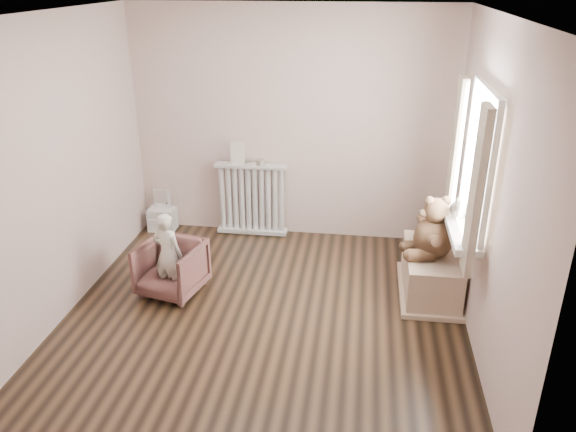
# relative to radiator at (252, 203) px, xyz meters

# --- Properties ---
(floor) EXTENTS (3.60, 3.60, 0.01)m
(floor) POSITION_rel_radiator_xyz_m (0.45, -1.68, -0.39)
(floor) COLOR black
(floor) RESTS_ON ground
(ceiling) EXTENTS (3.60, 3.60, 0.01)m
(ceiling) POSITION_rel_radiator_xyz_m (0.45, -1.68, 2.21)
(ceiling) COLOR white
(ceiling) RESTS_ON ground
(back_wall) EXTENTS (3.60, 0.02, 2.60)m
(back_wall) POSITION_rel_radiator_xyz_m (0.45, 0.12, 0.91)
(back_wall) COLOR beige
(back_wall) RESTS_ON ground
(front_wall) EXTENTS (3.60, 0.02, 2.60)m
(front_wall) POSITION_rel_radiator_xyz_m (0.45, -3.48, 0.91)
(front_wall) COLOR beige
(front_wall) RESTS_ON ground
(left_wall) EXTENTS (0.02, 3.60, 2.60)m
(left_wall) POSITION_rel_radiator_xyz_m (-1.35, -1.68, 0.91)
(left_wall) COLOR beige
(left_wall) RESTS_ON ground
(right_wall) EXTENTS (0.02, 3.60, 2.60)m
(right_wall) POSITION_rel_radiator_xyz_m (2.25, -1.68, 0.91)
(right_wall) COLOR beige
(right_wall) RESTS_ON ground
(window) EXTENTS (0.03, 0.90, 1.10)m
(window) POSITION_rel_radiator_xyz_m (2.21, -1.38, 1.06)
(window) COLOR white
(window) RESTS_ON right_wall
(window_sill) EXTENTS (0.22, 1.10, 0.06)m
(window_sill) POSITION_rel_radiator_xyz_m (2.12, -1.38, 0.48)
(window_sill) COLOR silver
(window_sill) RESTS_ON right_wall
(curtain_left) EXTENTS (0.06, 0.26, 1.30)m
(curtain_left) POSITION_rel_radiator_xyz_m (2.10, -1.95, 1.00)
(curtain_left) COLOR #B8A98E
(curtain_left) RESTS_ON right_wall
(curtain_right) EXTENTS (0.06, 0.26, 1.30)m
(curtain_right) POSITION_rel_radiator_xyz_m (2.10, -0.81, 1.00)
(curtain_right) COLOR #B8A98E
(curtain_right) RESTS_ON right_wall
(radiator) EXTENTS (0.82, 0.16, 0.87)m
(radiator) POSITION_rel_radiator_xyz_m (0.00, 0.00, 0.00)
(radiator) COLOR silver
(radiator) RESTS_ON floor
(paper_doll) EXTENTS (0.16, 0.01, 0.26)m
(paper_doll) POSITION_rel_radiator_xyz_m (-0.15, 0.00, 0.61)
(paper_doll) COLOR beige
(paper_doll) RESTS_ON radiator
(tin_a) EXTENTS (0.10, 0.10, 0.06)m
(tin_a) POSITION_rel_radiator_xyz_m (0.11, 0.00, 0.51)
(tin_a) COLOR #A59E8C
(tin_a) RESTS_ON radiator
(toy_vanity) EXTENTS (0.31, 0.22, 0.49)m
(toy_vanity) POSITION_rel_radiator_xyz_m (-1.10, -0.03, -0.11)
(toy_vanity) COLOR silver
(toy_vanity) RESTS_ON floor
(armchair) EXTENTS (0.67, 0.69, 0.52)m
(armchair) POSITION_rel_radiator_xyz_m (-0.51, -1.41, -0.13)
(armchair) COLOR #55312B
(armchair) RESTS_ON floor
(child) EXTENTS (0.34, 0.27, 0.84)m
(child) POSITION_rel_radiator_xyz_m (-0.51, -1.46, 0.05)
(child) COLOR beige
(child) RESTS_ON armchair
(toy_bench) EXTENTS (0.50, 0.94, 0.44)m
(toy_bench) POSITION_rel_radiator_xyz_m (1.97, -1.07, -0.19)
(toy_bench) COLOR #C3AC8E
(toy_bench) RESTS_ON floor
(teddy_bear) EXTENTS (0.53, 0.44, 0.59)m
(teddy_bear) POSITION_rel_radiator_xyz_m (1.95, -1.16, 0.28)
(teddy_bear) COLOR #372416
(teddy_bear) RESTS_ON toy_bench
(plush_cat) EXTENTS (0.22, 0.28, 0.21)m
(plush_cat) POSITION_rel_radiator_xyz_m (2.11, -1.28, 0.61)
(plush_cat) COLOR slate
(plush_cat) RESTS_ON window_sill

